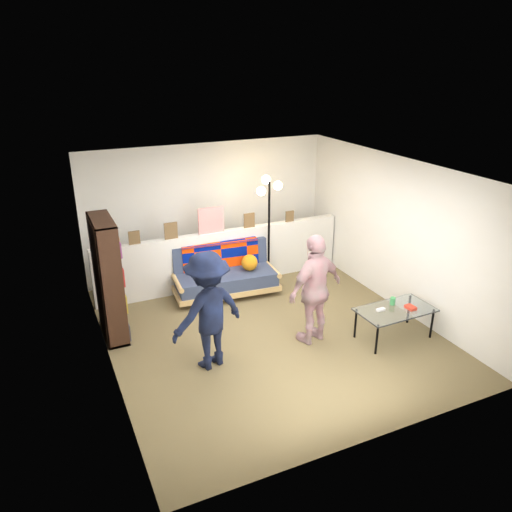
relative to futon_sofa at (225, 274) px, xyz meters
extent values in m
plane|color=brown|center=(0.09, -1.45, -0.35)|extent=(5.00, 5.00, 0.00)
cube|color=silver|center=(0.09, 1.05, 0.85)|extent=(4.50, 0.10, 2.40)
cube|color=silver|center=(-2.16, -1.45, 0.85)|extent=(0.10, 5.00, 2.40)
cube|color=silver|center=(2.34, -1.45, 0.85)|extent=(0.10, 5.00, 2.40)
cube|color=white|center=(0.09, -1.45, 2.05)|extent=(4.50, 5.00, 0.10)
cube|color=silver|center=(0.09, 0.35, 0.15)|extent=(4.45, 0.15, 1.00)
cube|color=brown|center=(-1.41, 0.33, 0.76)|extent=(0.18, 0.02, 0.22)
cube|color=brown|center=(-0.81, 0.33, 0.79)|extent=(0.22, 0.02, 0.28)
cube|color=white|center=(-0.11, 0.33, 0.87)|extent=(0.45, 0.02, 0.45)
cube|color=brown|center=(0.59, 0.33, 0.78)|extent=(0.20, 0.02, 0.26)
cube|color=brown|center=(1.39, 0.33, 0.75)|extent=(0.16, 0.02, 0.20)
cube|color=tan|center=(-0.02, -0.06, -0.21)|extent=(1.81, 0.93, 0.09)
cube|color=#313D59|center=(-0.02, -0.10, -0.06)|extent=(1.71, 0.78, 0.22)
cube|color=#313D59|center=(0.00, 0.24, 0.22)|extent=(1.67, 0.35, 0.52)
cylinder|color=tan|center=(-0.85, 0.01, 0.02)|extent=(0.15, 0.79, 0.08)
cylinder|color=tan|center=(0.81, -0.13, 0.02)|extent=(0.15, 0.79, 0.08)
cube|color=navy|center=(0.00, 0.17, 0.22)|extent=(1.34, 0.20, 0.48)
cube|color=navy|center=(0.01, 0.29, 0.48)|extent=(1.35, 0.34, 0.03)
sphere|color=orange|center=(0.39, -0.14, 0.19)|extent=(0.28, 0.28, 0.28)
cube|color=black|center=(-2.12, -0.59, 0.53)|extent=(0.02, 0.88, 1.76)
cube|color=black|center=(-1.99, -1.02, 0.53)|extent=(0.29, 0.02, 1.76)
cube|color=black|center=(-1.99, -0.16, 0.53)|extent=(0.29, 0.02, 1.76)
cube|color=black|center=(-1.99, -0.59, 1.40)|extent=(0.29, 0.88, 0.02)
cube|color=black|center=(-1.99, -0.59, -0.33)|extent=(0.29, 0.88, 0.04)
cube|color=black|center=(-1.99, -0.59, 0.12)|extent=(0.29, 0.84, 0.02)
cube|color=black|center=(-1.99, -0.59, 0.53)|extent=(0.29, 0.84, 0.02)
cube|color=black|center=(-1.99, -0.59, 0.94)|extent=(0.29, 0.84, 0.02)
cube|color=red|center=(-1.97, -0.59, -0.15)|extent=(0.22, 0.82, 0.29)
cube|color=#2663A8|center=(-1.97, -0.59, 0.28)|extent=(0.22, 0.82, 0.27)
cube|color=gold|center=(-1.97, -0.59, 0.69)|extent=(0.22, 0.82, 0.29)
cube|color=green|center=(-1.97, -0.59, 1.10)|extent=(0.22, 0.82, 0.27)
cylinder|color=black|center=(1.18, -2.63, -0.13)|extent=(0.03, 0.03, 0.44)
cylinder|color=black|center=(2.16, -2.61, -0.13)|extent=(0.03, 0.03, 0.44)
cylinder|color=black|center=(1.17, -2.14, -0.13)|extent=(0.03, 0.03, 0.44)
cylinder|color=black|center=(2.15, -2.12, -0.13)|extent=(0.03, 0.03, 0.44)
cube|color=silver|center=(1.66, -2.38, 0.10)|extent=(1.11, 0.62, 0.02)
cube|color=silver|center=(1.44, -2.33, 0.13)|extent=(0.13, 0.06, 0.03)
cube|color=red|center=(1.86, -2.46, 0.13)|extent=(0.11, 0.16, 0.04)
cylinder|color=#429E55|center=(1.72, -2.24, 0.16)|extent=(0.08, 0.08, 0.11)
cylinder|color=black|center=(0.86, 0.10, -0.33)|extent=(0.30, 0.30, 0.03)
cylinder|color=black|center=(0.86, 0.10, 0.57)|extent=(0.04, 0.04, 1.85)
sphere|color=#FFC672|center=(0.73, 0.13, 1.33)|extent=(0.15, 0.15, 0.15)
sphere|color=#FFC672|center=(1.02, 0.09, 1.41)|extent=(0.15, 0.15, 0.15)
sphere|color=#FFC672|center=(0.86, 0.23, 1.50)|extent=(0.15, 0.15, 0.15)
imported|color=black|center=(-0.97, -1.91, 0.44)|extent=(1.14, 0.84, 1.58)
imported|color=pink|center=(0.59, -1.95, 0.45)|extent=(1.00, 0.62, 1.60)
camera|label=1|loc=(-2.74, -7.26, 3.45)|focal=35.00mm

